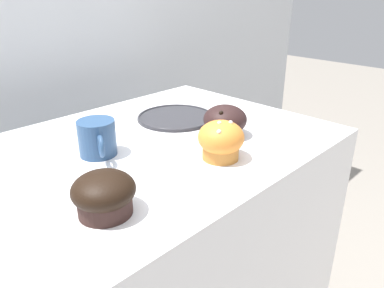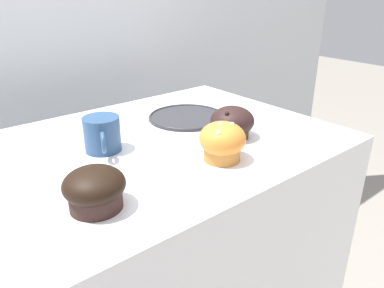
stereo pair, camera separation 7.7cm
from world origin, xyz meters
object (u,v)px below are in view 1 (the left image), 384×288
at_px(muffin_back_left, 225,121).
at_px(coffee_cup, 97,137).
at_px(muffin_front_center, 104,194).
at_px(muffin_back_right, 221,141).
at_px(serving_plate, 176,117).

distance_m(muffin_back_left, coffee_cup, 0.31).
relative_size(muffin_front_center, muffin_back_left, 0.98).
distance_m(muffin_front_center, coffee_cup, 0.24).
height_order(muffin_back_right, serving_plate, muffin_back_right).
height_order(muffin_front_center, serving_plate, muffin_front_center).
distance_m(muffin_back_right, serving_plate, 0.28).
bearing_deg(serving_plate, muffin_back_left, -89.90).
height_order(muffin_back_left, muffin_back_right, muffin_back_right).
relative_size(muffin_back_right, serving_plate, 0.46).
relative_size(muffin_front_center, muffin_back_right, 1.06).
bearing_deg(serving_plate, muffin_front_center, -147.57).
height_order(muffin_back_right, coffee_cup, muffin_back_right).
bearing_deg(muffin_back_left, serving_plate, 90.10).
distance_m(muffin_back_left, serving_plate, 0.18).
bearing_deg(muffin_back_right, muffin_front_center, 179.97).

